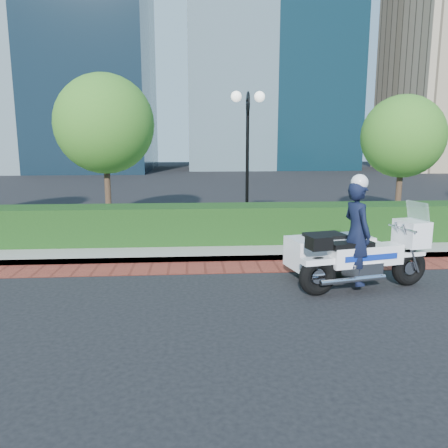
{
  "coord_description": "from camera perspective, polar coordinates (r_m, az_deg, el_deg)",
  "views": [
    {
      "loc": [
        -0.68,
        -8.2,
        2.82
      ],
      "look_at": [
        0.03,
        1.62,
        1.0
      ],
      "focal_mm": 35.0,
      "sensor_mm": 36.0,
      "label": 1
    }
  ],
  "objects": [
    {
      "name": "lamppost",
      "position": [
        13.51,
        3.09,
        11.05
      ],
      "size": [
        1.02,
        0.7,
        4.21
      ],
      "color": "black",
      "rests_on": "sidewalk"
    },
    {
      "name": "sidewalk",
      "position": [
        14.48,
        -1.35,
        -0.46
      ],
      "size": [
        60.0,
        8.0,
        0.15
      ],
      "primitive_type": "cube",
      "color": "gray",
      "rests_on": "ground"
    },
    {
      "name": "tree_b",
      "position": [
        14.98,
        -15.33,
        12.46
      ],
      "size": [
        3.2,
        3.2,
        4.89
      ],
      "color": "#332319",
      "rests_on": "sidewalk"
    },
    {
      "name": "tree_c",
      "position": [
        16.37,
        22.3,
        10.51
      ],
      "size": [
        2.8,
        2.8,
        4.3
      ],
      "color": "#332319",
      "rests_on": "sidewalk"
    },
    {
      "name": "brick_strip",
      "position": [
        10.13,
        -0.09,
        -5.67
      ],
      "size": [
        60.0,
        1.0,
        0.01
      ],
      "primitive_type": "cube",
      "color": "maroon",
      "rests_on": "ground"
    },
    {
      "name": "hedge_main",
      "position": [
        12.02,
        -0.8,
        0.07
      ],
      "size": [
        18.0,
        1.2,
        1.0
      ],
      "primitive_type": "cube",
      "color": "black",
      "rests_on": "sidewalk"
    },
    {
      "name": "police_motorcycle",
      "position": [
        9.09,
        16.02,
        -2.95
      ],
      "size": [
        2.77,
        2.0,
        2.26
      ],
      "rotation": [
        0.0,
        0.0,
        0.22
      ],
      "color": "black",
      "rests_on": "ground"
    },
    {
      "name": "ground",
      "position": [
        8.7,
        0.61,
        -8.45
      ],
      "size": [
        120.0,
        120.0,
        0.0
      ],
      "primitive_type": "plane",
      "color": "black",
      "rests_on": "ground"
    }
  ]
}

